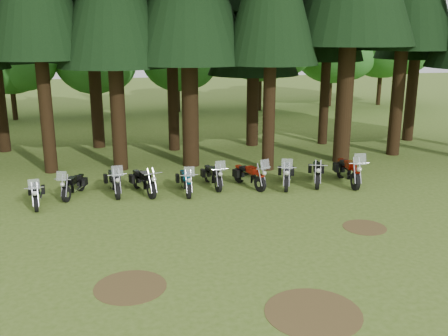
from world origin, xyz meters
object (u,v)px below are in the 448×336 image
Objects in this scene: motorcycle_2 at (114,182)px; motorcycle_3 at (144,182)px; motorcycle_7 at (286,175)px; motorcycle_1 at (73,186)px; motorcycle_0 at (36,195)px; motorcycle_4 at (186,182)px; motorcycle_8 at (317,173)px; motorcycle_5 at (213,176)px; motorcycle_6 at (249,176)px; motorcycle_9 at (348,172)px.

motorcycle_2 is 1.14m from motorcycle_3.
motorcycle_7 is (5.75, -0.19, 0.02)m from motorcycle_3.
motorcycle_2 is at bearing 18.91° from motorcycle_1.
motorcycle_0 is 0.96× the size of motorcycle_4.
motorcycle_8 is (7.11, -0.08, 0.00)m from motorcycle_3.
motorcycle_1 is at bearing 157.12° from motorcycle_3.
motorcycle_1 is 0.89× the size of motorcycle_2.
motorcycle_0 is at bearing -157.66° from motorcycle_8.
motorcycle_3 is at bearing 2.76° from motorcycle_0.
motorcycle_2 is 8.24m from motorcycle_8.
motorcycle_5 is 4.33m from motorcycle_8.
motorcycle_0 is at bearing 170.85° from motorcycle_3.
motorcycle_9 is (4.12, -0.38, 0.07)m from motorcycle_6.
motorcycle_8 is at bearing -20.02° from motorcycle_3.
motorcycle_8 is 0.85× the size of motorcycle_9.
motorcycle_8 is 1.30m from motorcycle_9.
motorcycle_1 is 0.94× the size of motorcycle_4.
motorcycle_8 is at bearing -12.78° from motorcycle_5.
motorcycle_2 is 6.88m from motorcycle_7.
motorcycle_5 reaches higher than motorcycle_3.
motorcycle_9 is at bearing 6.43° from motorcycle_8.
motorcycle_6 reaches higher than motorcycle_8.
motorcycle_0 is 0.80× the size of motorcycle_9.
motorcycle_3 is 0.99× the size of motorcycle_8.
motorcycle_9 reaches higher than motorcycle_0.
motorcycle_0 is 0.90× the size of motorcycle_7.
motorcycle_8 is (9.77, -0.25, 0.04)m from motorcycle_1.
motorcycle_4 reaches higher than motorcycle_1.
motorcycle_7 reaches higher than motorcycle_1.
motorcycle_3 is 4.25m from motorcycle_6.
motorcycle_0 is at bearing -178.70° from motorcycle_5.
motorcycle_3 is 1.63m from motorcycle_4.
motorcycle_5 reaches higher than motorcycle_1.
motorcycle_1 is at bearing 172.93° from motorcycle_4.
motorcycle_5 is (3.92, 0.14, -0.02)m from motorcycle_2.
motorcycle_7 is (1.50, -0.19, 0.02)m from motorcycle_6.
motorcycle_7 is at bearing -27.78° from motorcycle_6.
motorcycle_5 is (2.80, 0.32, -0.01)m from motorcycle_3.
motorcycle_1 is 11.05m from motorcycle_9.
motorcycle_3 is 7.11m from motorcycle_8.
motorcycle_2 reaches higher than motorcycle_4.
motorcycle_1 is 0.93× the size of motorcycle_3.
motorcycle_1 is at bearing -164.64° from motorcycle_7.
motorcycle_6 is (1.46, -0.32, 0.01)m from motorcycle_5.
motorcycle_8 is at bearing 0.29° from motorcycle_4.
motorcycle_6 is at bearing 4.14° from motorcycle_4.
motorcycle_9 reaches higher than motorcycle_4.
motorcycle_8 is (2.85, -0.09, -0.00)m from motorcycle_6.
motorcycle_8 is (8.23, -0.27, -0.01)m from motorcycle_2.
motorcycle_3 is (2.66, -0.16, 0.04)m from motorcycle_1.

